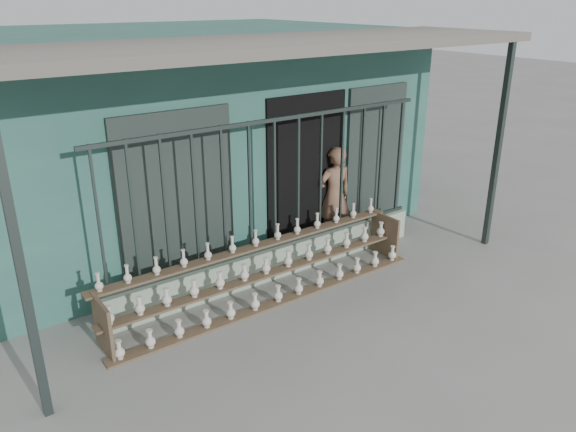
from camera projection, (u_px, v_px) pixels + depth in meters
ground at (335, 315)px, 6.96m from camera, size 60.00×60.00×0.00m
workshop_building at (177, 126)px, 9.55m from camera, size 7.40×6.60×3.21m
parapet_wall at (275, 261)px, 7.86m from camera, size 5.00×0.20×0.45m
security_fence at (275, 185)px, 7.44m from camera, size 5.00×0.04×1.80m
shelf_rack at (267, 271)px, 7.26m from camera, size 4.50×0.68×0.85m
elderly_woman at (334, 196)px, 8.71m from camera, size 0.63×0.46×1.58m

